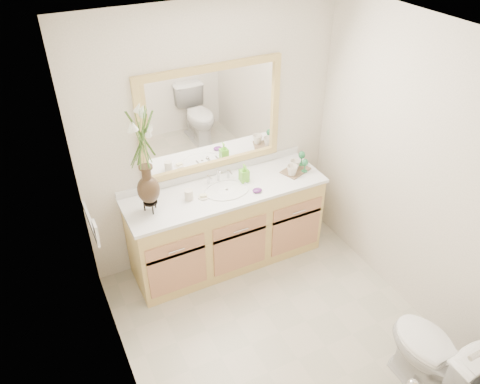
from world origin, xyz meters
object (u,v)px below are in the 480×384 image
tray (295,170)px  tumbler (189,195)px  toilet (435,357)px  soap_bottle (244,174)px  flower_vase (143,147)px

tray → tumbler: bearing=158.6°
toilet → soap_bottle: (-0.49, 1.98, 0.54)m
toilet → tumbler: bearing=-61.5°
tumbler → toilet: bearing=-61.5°
flower_vase → tumbler: bearing=1.9°
flower_vase → soap_bottle: flower_vase is taller
toilet → flower_vase: (-1.39, 1.92, 1.07)m
flower_vase → tray: bearing=-0.3°
flower_vase → toilet: bearing=-54.1°
tumbler → soap_bottle: soap_bottle is taller
flower_vase → tray: size_ratio=3.37×
soap_bottle → tray: size_ratio=0.59×
toilet → tumbler: size_ratio=7.95×
toilet → soap_bottle: bearing=-76.0°
flower_vase → soap_bottle: size_ratio=5.76×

